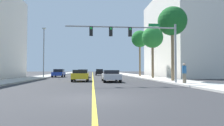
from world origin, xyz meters
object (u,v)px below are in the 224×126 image
at_px(car_blue, 59,73).
at_px(car_black, 100,72).
at_px(palm_near, 172,22).
at_px(palm_mid, 153,38).
at_px(car_silver, 111,75).
at_px(traffic_signal_mast, 137,37).
at_px(car_gray, 83,73).
at_px(pedestrian, 184,73).
at_px(palm_far, 140,39).
at_px(car_yellow, 81,75).
at_px(street_lamp, 44,50).

bearing_deg(car_blue, car_black, -124.48).
xyz_separation_m(palm_near, palm_mid, (0.07, 7.56, -0.61)).
height_order(palm_mid, car_silver, palm_mid).
distance_m(traffic_signal_mast, palm_mid, 11.75).
height_order(palm_mid, car_gray, palm_mid).
bearing_deg(car_blue, pedestrian, 127.30).
bearing_deg(palm_mid, palm_near, -90.52).
distance_m(palm_far, car_gray, 12.26).
bearing_deg(car_yellow, car_gray, 91.60).
xyz_separation_m(palm_far, car_black, (-7.13, 11.37, -6.30)).
relative_size(palm_near, car_gray, 1.91).
bearing_deg(car_blue, palm_mid, 152.89).
xyz_separation_m(car_black, car_yellow, (-3.08, -24.12, -0.03)).
distance_m(palm_mid, car_yellow, 12.74).
relative_size(car_black, car_yellow, 1.06).
xyz_separation_m(traffic_signal_mast, car_gray, (-5.83, 17.44, -3.65)).
height_order(car_black, car_blue, car_black).
bearing_deg(traffic_signal_mast, car_silver, 116.34).
relative_size(palm_near, pedestrian, 4.56).
xyz_separation_m(car_black, car_gray, (-3.34, -12.10, -0.03)).
height_order(car_silver, car_yellow, car_yellow).
relative_size(palm_mid, car_yellow, 1.95).
bearing_deg(palm_mid, car_blue, 151.72).
distance_m(palm_near, car_blue, 22.44).
height_order(car_gray, pedestrian, pedestrian).
bearing_deg(palm_mid, car_gray, 147.15).
xyz_separation_m(car_silver, pedestrian, (6.19, -5.24, 0.35)).
distance_m(car_silver, car_yellow, 3.65).
xyz_separation_m(street_lamp, pedestrian, (16.11, -15.71, -3.52)).
bearing_deg(palm_near, street_lamp, 145.03).
height_order(car_blue, pedestrian, pedestrian).
distance_m(street_lamp, car_gray, 7.78).
relative_size(street_lamp, car_yellow, 2.05).
xyz_separation_m(traffic_signal_mast, palm_mid, (4.75, 10.61, 1.72)).
xyz_separation_m(traffic_signal_mast, palm_far, (4.64, 18.17, 2.67)).
relative_size(car_blue, car_yellow, 0.99).
bearing_deg(street_lamp, traffic_signal_mast, -50.76).
height_order(traffic_signal_mast, car_silver, traffic_signal_mast).
bearing_deg(car_silver, palm_near, -10.14).
bearing_deg(traffic_signal_mast, palm_far, 75.66).
distance_m(street_lamp, car_silver, 14.94).
xyz_separation_m(street_lamp, car_blue, (1.76, 3.95, -3.83)).
distance_m(palm_mid, palm_far, 7.62).
distance_m(traffic_signal_mast, car_gray, 18.75).
bearing_deg(pedestrian, car_black, -6.27).
bearing_deg(car_gray, car_blue, 164.47).
xyz_separation_m(traffic_signal_mast, car_black, (-2.49, 29.54, -3.63)).
height_order(traffic_signal_mast, car_yellow, traffic_signal_mast).
bearing_deg(car_yellow, car_black, 83.08).
height_order(street_lamp, car_gray, street_lamp).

